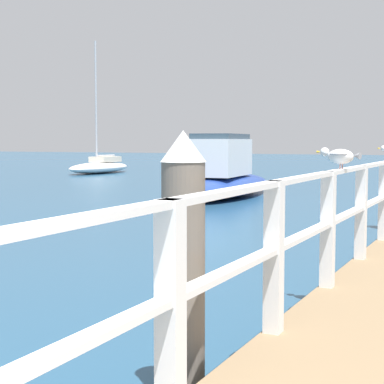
{
  "coord_description": "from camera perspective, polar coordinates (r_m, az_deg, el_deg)",
  "views": [
    {
      "loc": [
        0.26,
        -0.3,
        1.74
      ],
      "look_at": [
        -3.59,
        7.6,
        1.02
      ],
      "focal_mm": 58.96,
      "sensor_mm": 36.0,
      "label": 1
    }
  ],
  "objects": [
    {
      "name": "dock_piling_near",
      "position": [
        4.08,
        -0.79,
        -7.04
      ],
      "size": [
        0.29,
        0.29,
        1.8
      ],
      "color": "#6B6056",
      "rests_on": "ground_plane"
    },
    {
      "name": "seagull_foreground",
      "position": [
        6.45,
        13.22,
        3.22
      ],
      "size": [
        0.47,
        0.23,
        0.21
      ],
      "rotation": [
        0.0,
        0.0,
        1.32
      ],
      "color": "white",
      "rests_on": "pier_railing"
    },
    {
      "name": "boat_0",
      "position": [
        34.38,
        -8.33,
        2.32
      ],
      "size": [
        1.84,
        5.02,
        7.01
      ],
      "rotation": [
        0.0,
        0.0,
        3.16
      ],
      "color": "white",
      "rests_on": "ground_plane"
    },
    {
      "name": "boat_3",
      "position": [
        19.52,
        3.01,
        1.44
      ],
      "size": [
        2.52,
        6.37,
        1.95
      ],
      "rotation": [
        0.0,
        0.0,
        3.23
      ],
      "color": "navy",
      "rests_on": "ground_plane"
    }
  ]
}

